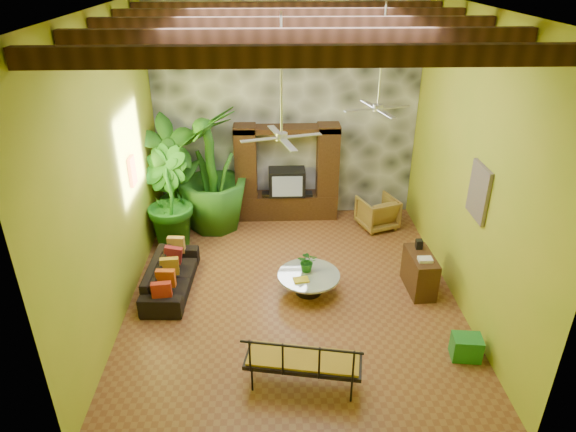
{
  "coord_description": "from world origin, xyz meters",
  "views": [
    {
      "loc": [
        -0.38,
        -7.98,
        5.71
      ],
      "look_at": [
        -0.08,
        0.2,
        1.51
      ],
      "focal_mm": 32.0,
      "sensor_mm": 36.0,
      "label": 1
    }
  ],
  "objects_px": {
    "tall_plant_b": "(167,199)",
    "tall_plant_c": "(212,170)",
    "coffee_table": "(309,281)",
    "iron_bench": "(304,360)",
    "sofa": "(171,276)",
    "side_console": "(420,272)",
    "wicker_armchair": "(377,213)",
    "green_bin": "(466,347)",
    "entertainment_center": "(287,180)",
    "ceiling_fan_back": "(379,97)",
    "ceiling_fan_front": "(282,124)",
    "tall_plant_a": "(172,176)"
  },
  "relations": [
    {
      "from": "coffee_table",
      "to": "side_console",
      "type": "distance_m",
      "value": 2.09
    },
    {
      "from": "sofa",
      "to": "tall_plant_c",
      "type": "height_order",
      "value": "tall_plant_c"
    },
    {
      "from": "sofa",
      "to": "green_bin",
      "type": "relative_size",
      "value": 4.33
    },
    {
      "from": "tall_plant_c",
      "to": "green_bin",
      "type": "bearing_deg",
      "value": -46.46
    },
    {
      "from": "coffee_table",
      "to": "iron_bench",
      "type": "xyz_separation_m",
      "value": [
        -0.25,
        -2.4,
        0.27
      ]
    },
    {
      "from": "wicker_armchair",
      "to": "side_console",
      "type": "relative_size",
      "value": 0.86
    },
    {
      "from": "ceiling_fan_front",
      "to": "side_console",
      "type": "distance_m",
      "value": 4.0
    },
    {
      "from": "wicker_armchair",
      "to": "tall_plant_a",
      "type": "relative_size",
      "value": 0.3
    },
    {
      "from": "ceiling_fan_back",
      "to": "wicker_armchair",
      "type": "distance_m",
      "value": 3.35
    },
    {
      "from": "coffee_table",
      "to": "iron_bench",
      "type": "relative_size",
      "value": 0.66
    },
    {
      "from": "coffee_table",
      "to": "tall_plant_c",
      "type": "bearing_deg",
      "value": 126.11
    },
    {
      "from": "tall_plant_b",
      "to": "tall_plant_c",
      "type": "relative_size",
      "value": 0.77
    },
    {
      "from": "tall_plant_a",
      "to": "side_console",
      "type": "relative_size",
      "value": 2.83
    },
    {
      "from": "green_bin",
      "to": "iron_bench",
      "type": "bearing_deg",
      "value": -167.93
    },
    {
      "from": "tall_plant_b",
      "to": "ceiling_fan_back",
      "type": "bearing_deg",
      "value": -9.56
    },
    {
      "from": "tall_plant_a",
      "to": "side_console",
      "type": "xyz_separation_m",
      "value": [
        4.95,
        -2.6,
        -0.96
      ]
    },
    {
      "from": "entertainment_center",
      "to": "coffee_table",
      "type": "distance_m",
      "value": 3.25
    },
    {
      "from": "ceiling_fan_front",
      "to": "tall_plant_a",
      "type": "height_order",
      "value": "ceiling_fan_front"
    },
    {
      "from": "wicker_armchair",
      "to": "tall_plant_c",
      "type": "xyz_separation_m",
      "value": [
        -3.77,
        0.18,
        1.04
      ]
    },
    {
      "from": "sofa",
      "to": "tall_plant_c",
      "type": "xyz_separation_m",
      "value": [
        0.61,
        2.51,
        1.13
      ]
    },
    {
      "from": "side_console",
      "to": "green_bin",
      "type": "relative_size",
      "value": 2.1
    },
    {
      "from": "wicker_armchair",
      "to": "entertainment_center",
      "type": "bearing_deg",
      "value": -36.23
    },
    {
      "from": "wicker_armchair",
      "to": "side_console",
      "type": "xyz_separation_m",
      "value": [
        0.31,
        -2.52,
        0.01
      ]
    },
    {
      "from": "green_bin",
      "to": "entertainment_center",
      "type": "bearing_deg",
      "value": 117.94
    },
    {
      "from": "sofa",
      "to": "wicker_armchair",
      "type": "bearing_deg",
      "value": -59.22
    },
    {
      "from": "iron_bench",
      "to": "green_bin",
      "type": "xyz_separation_m",
      "value": [
        2.6,
        0.56,
        -0.33
      ]
    },
    {
      "from": "wicker_armchair",
      "to": "tall_plant_b",
      "type": "bearing_deg",
      "value": -12.28
    },
    {
      "from": "tall_plant_b",
      "to": "tall_plant_c",
      "type": "distance_m",
      "value": 1.24
    },
    {
      "from": "coffee_table",
      "to": "side_console",
      "type": "relative_size",
      "value": 1.23
    },
    {
      "from": "wicker_armchair",
      "to": "tall_plant_b",
      "type": "distance_m",
      "value": 4.75
    },
    {
      "from": "ceiling_fan_back",
      "to": "tall_plant_b",
      "type": "relative_size",
      "value": 0.86
    },
    {
      "from": "entertainment_center",
      "to": "iron_bench",
      "type": "height_order",
      "value": "entertainment_center"
    },
    {
      "from": "tall_plant_a",
      "to": "iron_bench",
      "type": "height_order",
      "value": "tall_plant_a"
    },
    {
      "from": "tall_plant_b",
      "to": "iron_bench",
      "type": "xyz_separation_m",
      "value": [
        2.63,
        -4.32,
        -0.56
      ]
    },
    {
      "from": "tall_plant_a",
      "to": "green_bin",
      "type": "bearing_deg",
      "value": -40.54
    },
    {
      "from": "sofa",
      "to": "green_bin",
      "type": "xyz_separation_m",
      "value": [
        4.95,
        -2.06,
        -0.09
      ]
    },
    {
      "from": "ceiling_fan_front",
      "to": "side_console",
      "type": "height_order",
      "value": "ceiling_fan_front"
    },
    {
      "from": "green_bin",
      "to": "tall_plant_a",
      "type": "bearing_deg",
      "value": 139.46
    },
    {
      "from": "ceiling_fan_back",
      "to": "tall_plant_c",
      "type": "height_order",
      "value": "ceiling_fan_back"
    },
    {
      "from": "ceiling_fan_front",
      "to": "tall_plant_c",
      "type": "xyz_separation_m",
      "value": [
        -1.49,
        3.11,
        -1.99
      ]
    },
    {
      "from": "ceiling_fan_front",
      "to": "sofa",
      "type": "relative_size",
      "value": 0.96
    },
    {
      "from": "tall_plant_b",
      "to": "tall_plant_c",
      "type": "bearing_deg",
      "value": 42.1
    },
    {
      "from": "ceiling_fan_front",
      "to": "sofa",
      "type": "xyz_separation_m",
      "value": [
        -2.1,
        0.6,
        -3.12
      ]
    },
    {
      "from": "entertainment_center",
      "to": "green_bin",
      "type": "height_order",
      "value": "entertainment_center"
    },
    {
      "from": "tall_plant_c",
      "to": "side_console",
      "type": "relative_size",
      "value": 2.99
    },
    {
      "from": "tall_plant_c",
      "to": "green_bin",
      "type": "distance_m",
      "value": 6.42
    },
    {
      "from": "coffee_table",
      "to": "wicker_armchair",
      "type": "bearing_deg",
      "value": 55.09
    },
    {
      "from": "green_bin",
      "to": "sofa",
      "type": "bearing_deg",
      "value": 157.44
    },
    {
      "from": "ceiling_fan_front",
      "to": "ceiling_fan_back",
      "type": "relative_size",
      "value": 1.0
    },
    {
      "from": "sofa",
      "to": "side_console",
      "type": "relative_size",
      "value": 2.06
    }
  ]
}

